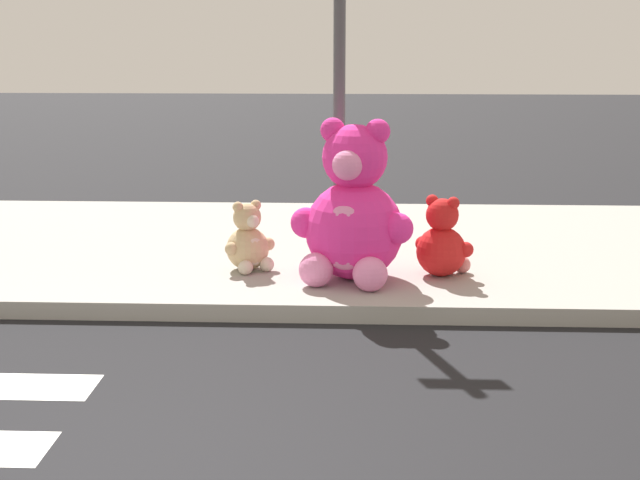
# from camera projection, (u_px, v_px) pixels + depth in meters

# --- Properties ---
(sidewalk) EXTENTS (28.00, 4.40, 0.15)m
(sidewalk) POSITION_uv_depth(u_px,v_px,m) (244.00, 249.00, 9.42)
(sidewalk) COLOR #9E9B93
(sidewalk) RESTS_ON ground_plane
(sign_pole) EXTENTS (0.56, 0.11, 3.20)m
(sign_pole) POSITION_uv_depth(u_px,v_px,m) (339.00, 81.00, 8.20)
(sign_pole) COLOR #4C4C51
(sign_pole) RESTS_ON sidewalk
(plush_pink_large) EXTENTS (1.07, 1.00, 1.41)m
(plush_pink_large) POSITION_uv_depth(u_px,v_px,m) (353.00, 216.00, 7.87)
(plush_pink_large) COLOR #F22D93
(plush_pink_large) RESTS_ON sidewalk
(plush_teal) EXTENTS (0.35, 0.40, 0.51)m
(plush_teal) POSITION_uv_depth(u_px,v_px,m) (340.00, 224.00, 9.30)
(plush_teal) COLOR teal
(plush_teal) RESTS_ON sidewalk
(plush_tan) EXTENTS (0.44, 0.46, 0.64)m
(plush_tan) POSITION_uv_depth(u_px,v_px,m) (249.00, 243.00, 8.26)
(plush_tan) COLOR tan
(plush_tan) RESTS_ON sidewalk
(plush_red) EXTENTS (0.50, 0.52, 0.73)m
(plush_red) POSITION_uv_depth(u_px,v_px,m) (442.00, 244.00, 8.07)
(plush_red) COLOR red
(plush_red) RESTS_ON sidewalk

